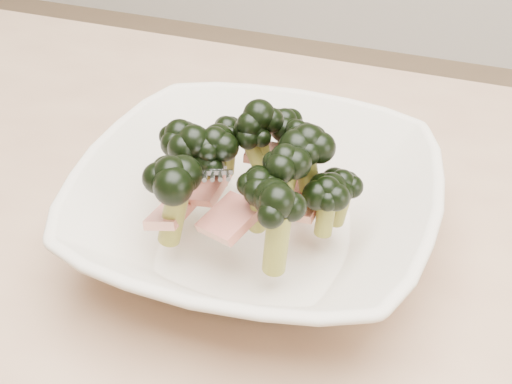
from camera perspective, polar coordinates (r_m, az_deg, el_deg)
broccoli_dish at (r=0.54m, az=-0.05°, el=-0.79°), size 0.28×0.28×0.11m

